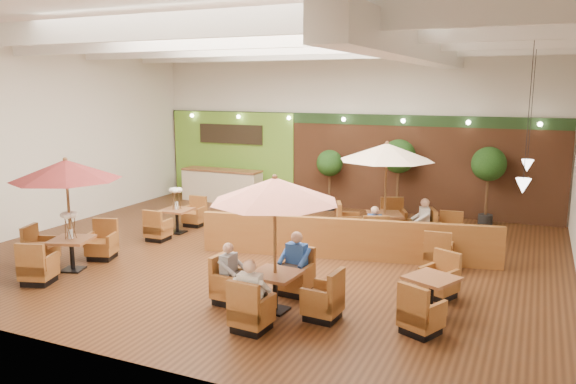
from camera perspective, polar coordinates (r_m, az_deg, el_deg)
The scene contains 17 objects.
room at distance 14.64m, azimuth 0.97°, elevation 8.71°, with size 14.04×14.00×5.52m.
service_counter at distance 20.53m, azimuth -6.73°, elevation 0.66°, with size 3.00×0.75×1.18m.
booth_divider at distance 13.68m, azimuth 5.96°, elevation -4.78°, with size 7.24×0.18×1.00m, color brown.
table_0 at distance 13.43m, azimuth -21.69°, elevation 0.17°, with size 2.54×2.68×2.60m.
table_1 at distance 10.19m, azimuth -1.34°, elevation -2.76°, with size 2.55×2.55×2.59m.
table_2 at distance 15.02m, azimuth 9.92°, elevation 1.78°, with size 2.85×2.85×2.73m.
table_3 at distance 16.32m, azimuth -11.22°, elevation -2.43°, with size 0.82×2.37×1.48m.
table_4 at distance 10.79m, azimuth 14.32°, elevation -10.21°, with size 1.08×2.61×0.91m.
table_5 at distance 14.32m, azimuth 15.59°, elevation -5.03°, with size 0.88×2.48×0.92m.
topiary_0 at distance 18.82m, azimuth 4.25°, elevation 2.70°, with size 0.88×0.88×2.05m.
topiary_1 at distance 18.13m, azimuth 11.17°, elevation 3.27°, with size 1.07×1.07×2.49m.
topiary_2 at distance 17.74m, azimuth 19.71°, elevation 2.40°, with size 1.02×1.02×2.37m.
diner_0 at distance 9.67m, azimuth -3.76°, elevation -9.71°, with size 0.42×0.35×0.83m.
diner_1 at distance 11.28m, azimuth 0.76°, elevation -6.66°, with size 0.42×0.35×0.83m.
diner_2 at distance 10.90m, azimuth -5.85°, elevation -7.54°, with size 0.29×0.36×0.74m.
diner_3 at distance 14.30m, azimuth 8.78°, elevation -3.20°, with size 0.39×0.35×0.73m.
diner_4 at distance 15.02m, azimuth 13.48°, elevation -2.56°, with size 0.41×0.45×0.83m.
Camera 1 is at (6.01, -12.23, 4.14)m, focal length 35.00 mm.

